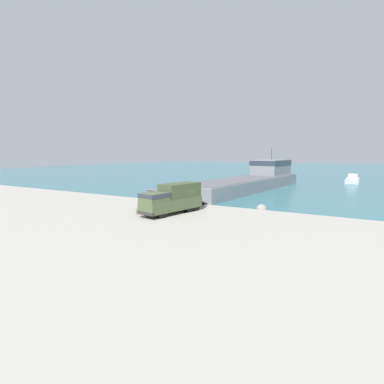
% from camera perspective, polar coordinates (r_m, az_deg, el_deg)
% --- Properties ---
extents(ground_plane, '(240.00, 240.00, 0.00)m').
position_cam_1_polar(ground_plane, '(36.11, -0.93, -3.42)').
color(ground_plane, '#9E998E').
extents(water_surface, '(240.00, 180.00, 0.01)m').
position_cam_1_polar(water_surface, '(126.53, 21.51, 3.83)').
color(water_surface, '#336B75').
rests_on(water_surface, ground_plane).
extents(landing_craft, '(11.78, 41.11, 7.76)m').
position_cam_1_polar(landing_craft, '(59.38, 11.55, 2.53)').
color(landing_craft, gray).
rests_on(landing_craft, ground_plane).
extents(military_truck, '(3.90, 8.23, 3.34)m').
position_cam_1_polar(military_truck, '(33.88, -3.73, -1.24)').
color(military_truck, '#475638').
rests_on(military_truck, ground_plane).
extents(soldier_on_ramp, '(0.25, 0.45, 1.69)m').
position_cam_1_polar(soldier_on_ramp, '(35.43, -6.96, -2.09)').
color(soldier_on_ramp, '#566042').
rests_on(soldier_on_ramp, ground_plane).
extents(moored_boat_a, '(4.84, 6.07, 2.05)m').
position_cam_1_polar(moored_boat_a, '(99.53, 16.05, 3.61)').
color(moored_boat_a, '#2D7060').
rests_on(moored_boat_a, ground_plane).
extents(moored_boat_b, '(2.85, 8.87, 1.94)m').
position_cam_1_polar(moored_boat_b, '(79.36, 28.25, 2.09)').
color(moored_boat_b, '#B7BABF').
rests_on(moored_boat_b, ground_plane).
extents(mooring_bollard, '(0.33, 0.33, 0.82)m').
position_cam_1_polar(mooring_bollard, '(41.90, -4.23, -1.31)').
color(mooring_bollard, '#333338').
rests_on(mooring_bollard, ground_plane).
extents(cargo_crate, '(0.80, 0.92, 0.69)m').
position_cam_1_polar(cargo_crate, '(33.87, -9.74, -3.66)').
color(cargo_crate, '#6B664C').
rests_on(cargo_crate, ground_plane).
extents(shoreline_rock_a, '(1.25, 1.25, 1.25)m').
position_cam_1_polar(shoreline_rock_a, '(37.44, 13.09, -3.23)').
color(shoreline_rock_a, gray).
rests_on(shoreline_rock_a, ground_plane).
extents(shoreline_rock_b, '(1.27, 1.27, 1.27)m').
position_cam_1_polar(shoreline_rock_b, '(45.21, -5.68, -1.26)').
color(shoreline_rock_b, gray).
rests_on(shoreline_rock_b, ground_plane).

